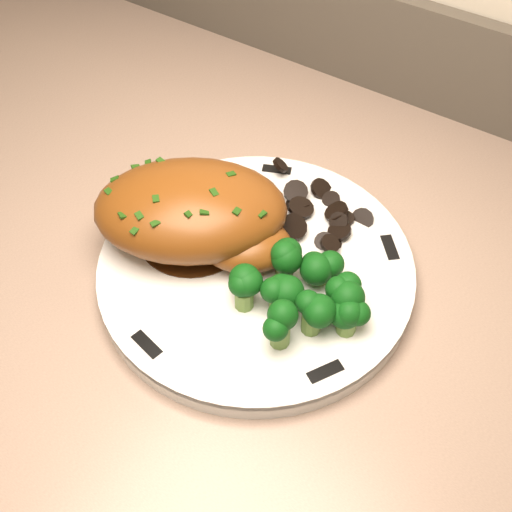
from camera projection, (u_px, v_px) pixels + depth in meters
The scene contains 10 objects.
plate at pixel (256, 270), 0.59m from camera, with size 0.29×0.29×0.02m, color silver.
rim_accent_0 at pixel (390, 248), 0.60m from camera, with size 0.03×0.01×0.00m, color black.
rim_accent_1 at pixel (277, 170), 0.66m from camera, with size 0.03×0.01×0.00m, color black.
rim_accent_2 at pixel (142, 216), 0.62m from camera, with size 0.03×0.01×0.00m, color black.
rim_accent_3 at pixel (147, 345), 0.53m from camera, with size 0.03×0.01×0.00m, color black.
rim_accent_4 at pixel (325, 372), 0.51m from camera, with size 0.03×0.01×0.00m, color black.
gravy_pool at pixel (193, 235), 0.61m from camera, with size 0.11×0.11×0.00m, color black.
chicken_breast at pixel (197, 214), 0.58m from camera, with size 0.22×0.19×0.07m.
mushroom_pile at pixel (304, 211), 0.62m from camera, with size 0.10×0.07×0.03m.
broccoli_florets at pixel (301, 293), 0.54m from camera, with size 0.11×0.10×0.04m.
Camera 1 is at (-0.09, 1.35, 1.44)m, focal length 45.00 mm.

